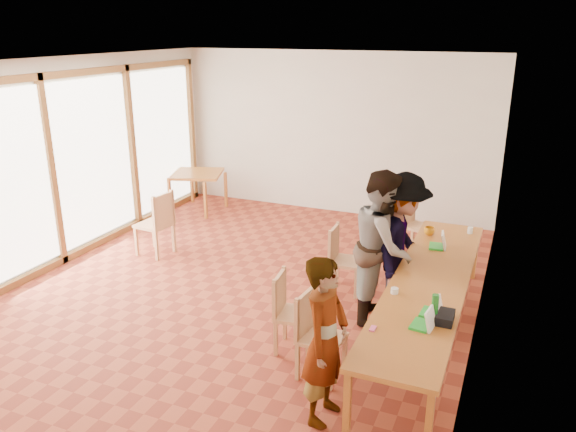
# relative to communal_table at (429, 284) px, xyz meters

# --- Properties ---
(ground) EXTENTS (8.00, 8.00, 0.00)m
(ground) POSITION_rel_communal_table_xyz_m (-2.50, 0.12, -0.70)
(ground) COLOR #9C3F25
(ground) RESTS_ON ground
(wall_back) EXTENTS (6.00, 0.10, 3.00)m
(wall_back) POSITION_rel_communal_table_xyz_m (-2.50, 4.12, 0.80)
(wall_back) COLOR beige
(wall_back) RESTS_ON ground
(wall_right) EXTENTS (0.10, 8.00, 3.00)m
(wall_right) POSITION_rel_communal_table_xyz_m (0.50, 0.12, 0.80)
(wall_right) COLOR beige
(wall_right) RESTS_ON ground
(window_wall) EXTENTS (0.10, 8.00, 3.00)m
(window_wall) POSITION_rel_communal_table_xyz_m (-5.46, 0.12, 0.80)
(window_wall) COLOR white
(window_wall) RESTS_ON ground
(ceiling) EXTENTS (6.00, 8.00, 0.04)m
(ceiling) POSITION_rel_communal_table_xyz_m (-2.50, 0.12, 2.32)
(ceiling) COLOR white
(ceiling) RESTS_ON wall_back
(communal_table) EXTENTS (0.80, 4.00, 0.75)m
(communal_table) POSITION_rel_communal_table_xyz_m (0.00, 0.00, 0.00)
(communal_table) COLOR #AC6126
(communal_table) RESTS_ON ground
(side_table) EXTENTS (0.90, 0.90, 0.75)m
(side_table) POSITION_rel_communal_table_xyz_m (-4.90, 3.14, -0.03)
(side_table) COLOR #AC6126
(side_table) RESTS_ON ground
(chair_near) EXTENTS (0.47, 0.47, 0.48)m
(chair_near) POSITION_rel_communal_table_xyz_m (-1.38, -0.77, -0.15)
(chair_near) COLOR tan
(chair_near) RESTS_ON ground
(chair_mid) EXTENTS (0.46, 0.46, 0.48)m
(chair_mid) POSITION_rel_communal_table_xyz_m (-0.96, -1.11, -0.15)
(chair_mid) COLOR tan
(chair_mid) RESTS_ON ground
(chair_far) EXTENTS (0.43, 0.43, 0.48)m
(chair_far) POSITION_rel_communal_table_xyz_m (-1.30, 0.86, -0.15)
(chair_far) COLOR tan
(chair_far) RESTS_ON ground
(chair_empty) EXTENTS (0.51, 0.51, 0.46)m
(chair_empty) POSITION_rel_communal_table_xyz_m (-0.69, 2.69, -0.17)
(chair_empty) COLOR tan
(chair_empty) RESTS_ON ground
(chair_spare) EXTENTS (0.52, 0.52, 0.54)m
(chair_spare) POSITION_rel_communal_table_xyz_m (-4.25, 0.95, -0.08)
(chair_spare) COLOR tan
(chair_spare) RESTS_ON ground
(person_near) EXTENTS (0.42, 0.60, 1.58)m
(person_near) POSITION_rel_communal_table_xyz_m (-0.63, -1.70, 0.09)
(person_near) COLOR gray
(person_near) RESTS_ON ground
(person_mid) EXTENTS (0.83, 0.99, 1.85)m
(person_mid) POSITION_rel_communal_table_xyz_m (-0.62, 0.35, 0.22)
(person_mid) COLOR gray
(person_mid) RESTS_ON ground
(person_far) EXTENTS (0.69, 1.17, 1.79)m
(person_far) POSITION_rel_communal_table_xyz_m (-0.44, 0.52, 0.19)
(person_far) COLOR gray
(person_far) RESTS_ON ground
(laptop_near) EXTENTS (0.23, 0.25, 0.20)m
(laptop_near) POSITION_rel_communal_table_xyz_m (0.13, -1.06, 0.10)
(laptop_near) COLOR green
(laptop_near) RESTS_ON communal_table
(laptop_mid) EXTENTS (0.21, 0.24, 0.19)m
(laptop_mid) POSITION_rel_communal_table_xyz_m (0.16, -0.78, 0.10)
(laptop_mid) COLOR green
(laptop_mid) RESTS_ON communal_table
(laptop_far) EXTENTS (0.23, 0.26, 0.20)m
(laptop_far) POSITION_rel_communal_table_xyz_m (-0.05, 1.01, 0.10)
(laptop_far) COLOR green
(laptop_far) RESTS_ON communal_table
(yellow_mug) EXTENTS (0.18, 0.18, 0.11)m
(yellow_mug) POSITION_rel_communal_table_xyz_m (-0.25, 1.42, 0.10)
(yellow_mug) COLOR #C97B0C
(yellow_mug) RESTS_ON communal_table
(green_bottle) EXTENTS (0.07, 0.07, 0.28)m
(green_bottle) POSITION_rel_communal_table_xyz_m (0.18, -0.92, 0.19)
(green_bottle) COLOR #17631D
(green_bottle) RESTS_ON communal_table
(clear_glass) EXTENTS (0.07, 0.07, 0.09)m
(clear_glass) POSITION_rel_communal_table_xyz_m (0.25, 1.70, 0.09)
(clear_glass) COLOR silver
(clear_glass) RESTS_ON communal_table
(condiment_cup) EXTENTS (0.08, 0.08, 0.06)m
(condiment_cup) POSITION_rel_communal_table_xyz_m (-0.29, -0.48, 0.08)
(condiment_cup) COLOR white
(condiment_cup) RESTS_ON communal_table
(pink_phone) EXTENTS (0.05, 0.10, 0.01)m
(pink_phone) POSITION_rel_communal_table_xyz_m (-0.31, -1.28, 0.05)
(pink_phone) COLOR #EC5690
(pink_phone) RESTS_ON communal_table
(black_pouch) EXTENTS (0.16, 0.26, 0.09)m
(black_pouch) POSITION_rel_communal_table_xyz_m (0.28, -0.88, 0.09)
(black_pouch) COLOR black
(black_pouch) RESTS_ON communal_table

